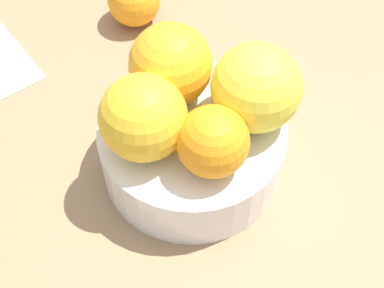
% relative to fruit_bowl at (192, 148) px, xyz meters
% --- Properties ---
extents(ground_plane, '(1.10, 1.10, 0.02)m').
position_rel_fruit_bowl_xyz_m(ground_plane, '(0.00, 0.00, -0.04)').
color(ground_plane, '#997551').
extents(fruit_bowl, '(0.17, 0.17, 0.06)m').
position_rel_fruit_bowl_xyz_m(fruit_bowl, '(0.00, 0.00, 0.00)').
color(fruit_bowl, white).
rests_on(fruit_bowl, ground_plane).
extents(orange_in_bowl_0, '(0.08, 0.08, 0.08)m').
position_rel_fruit_bowl_xyz_m(orange_in_bowl_0, '(0.05, -0.00, 0.07)').
color(orange_in_bowl_0, '#F9A823').
rests_on(orange_in_bowl_0, fruit_bowl).
extents(orange_in_bowl_1, '(0.06, 0.06, 0.06)m').
position_rel_fruit_bowl_xyz_m(orange_in_bowl_1, '(-0.04, -0.00, 0.06)').
color(orange_in_bowl_1, orange).
rests_on(orange_in_bowl_1, fruit_bowl).
extents(orange_in_bowl_2, '(0.08, 0.08, 0.08)m').
position_rel_fruit_bowl_xyz_m(orange_in_bowl_2, '(0.00, 0.04, 0.07)').
color(orange_in_bowl_2, yellow).
rests_on(orange_in_bowl_2, fruit_bowl).
extents(orange_in_bowl_3, '(0.08, 0.08, 0.08)m').
position_rel_fruit_bowl_xyz_m(orange_in_bowl_3, '(-0.01, -0.06, 0.07)').
color(orange_in_bowl_3, yellow).
rests_on(orange_in_bowl_3, fruit_bowl).
extents(orange_loose_0, '(0.06, 0.06, 0.06)m').
position_rel_fruit_bowl_xyz_m(orange_loose_0, '(0.22, -0.03, 0.00)').
color(orange_loose_0, orange).
rests_on(orange_loose_0, ground_plane).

